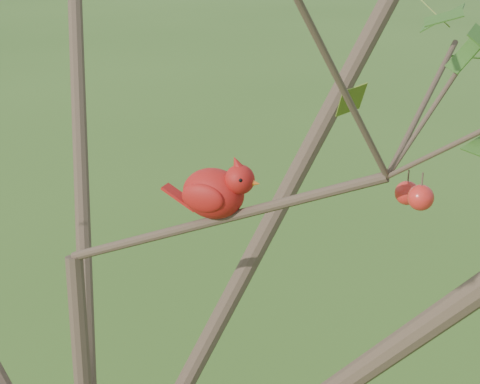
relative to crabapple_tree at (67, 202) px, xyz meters
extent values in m
sphere|color=red|center=(0.55, 0.14, 0.03)|extent=(0.04, 0.04, 0.04)
sphere|color=red|center=(0.58, 0.06, 0.06)|extent=(0.04, 0.04, 0.04)
ellipsoid|color=#B31A0F|center=(0.23, 0.10, 0.01)|extent=(0.12, 0.09, 0.09)
sphere|color=#B31A0F|center=(0.28, 0.10, 0.04)|extent=(0.06, 0.06, 0.05)
cone|color=#B31A0F|center=(0.27, 0.10, 0.06)|extent=(0.04, 0.03, 0.04)
cone|color=#D85914|center=(0.30, 0.09, 0.04)|extent=(0.02, 0.02, 0.02)
ellipsoid|color=black|center=(0.29, 0.09, 0.04)|extent=(0.02, 0.03, 0.02)
cube|color=#B31A0F|center=(0.16, 0.10, -0.01)|extent=(0.07, 0.03, 0.04)
ellipsoid|color=#B31A0F|center=(0.23, 0.13, 0.01)|extent=(0.08, 0.03, 0.05)
ellipsoid|color=#B31A0F|center=(0.22, 0.07, 0.01)|extent=(0.08, 0.03, 0.05)
camera|label=1|loc=(0.64, -1.01, 0.46)|focal=55.00mm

